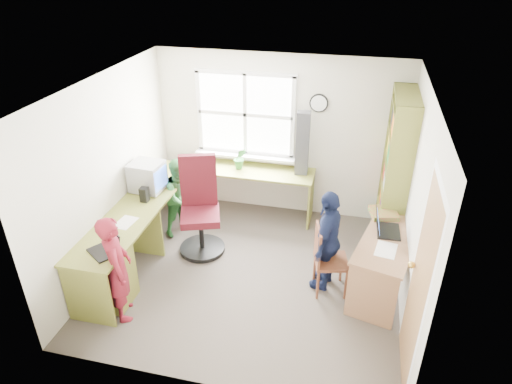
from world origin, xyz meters
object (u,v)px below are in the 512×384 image
bookshelf (395,176)px  wooden_chair (326,257)px  swivel_chair (200,211)px  person_navy (328,240)px  person_red (117,268)px  l_desk (142,243)px  cd_tower (303,143)px  laptop_right (384,227)px  person_green (181,197)px  right_desk (386,254)px  potted_plant (240,158)px  crt_monitor (147,177)px  laptop_left (107,247)px

bookshelf → wooden_chair: size_ratio=2.39×
bookshelf → swivel_chair: size_ratio=1.60×
person_navy → person_red: bearing=-52.3°
l_desk → swivel_chair: 0.88m
cd_tower → person_navy: 1.66m
person_red → wooden_chair: bearing=-97.2°
laptop_right → person_green: person_green is taller
right_desk → wooden_chair: bearing=-152.8°
right_desk → potted_plant: size_ratio=4.10×
wooden_chair → person_navy: 0.20m
swivel_chair → crt_monitor: size_ratio=2.98×
cd_tower → person_green: (-1.57, -0.76, -0.65)m
right_desk → bookshelf: 1.21m
l_desk → right_desk: (2.90, 0.36, 0.07)m
right_desk → wooden_chair: 0.70m
potted_plant → person_green: size_ratio=0.29×
cd_tower → potted_plant: (-0.90, -0.07, -0.30)m
swivel_chair → crt_monitor: (-0.74, 0.08, 0.39)m
l_desk → cd_tower: bearing=46.5°
right_desk → person_green: 2.86m
person_red → potted_plant: bearing=-46.7°
l_desk → potted_plant: bearing=65.3°
swivel_chair → person_navy: bearing=-32.7°
wooden_chair → laptop_left: 2.46m
person_navy → l_desk: bearing=-70.1°
crt_monitor → potted_plant: crt_monitor is taller
l_desk → wooden_chair: bearing=5.2°
laptop_left → potted_plant: bearing=104.1°
swivel_chair → person_navy: swivel_chair is taller
l_desk → bookshelf: 3.35m
right_desk → swivel_chair: 2.42m
right_desk → swivel_chair: swivel_chair is taller
wooden_chair → bookshelf: bearing=46.4°
l_desk → person_red: person_red is taller
crt_monitor → person_navy: (2.46, -0.47, -0.31)m
potted_plant → person_red: 2.55m
l_desk → swivel_chair: bearing=54.4°
wooden_chair → laptop_right: (0.62, 0.33, 0.30)m
right_desk → crt_monitor: size_ratio=3.06×
laptop_right → potted_plant: (-2.05, 1.18, 0.14)m
crt_monitor → laptop_right: size_ratio=1.19×
bookshelf → right_desk: bearing=-92.9°
person_green → swivel_chair: bearing=-97.5°
right_desk → wooden_chair: wooden_chair is taller
bookshelf → potted_plant: (-2.17, 0.24, -0.09)m
right_desk → laptop_right: bearing=122.5°
wooden_chair → crt_monitor: 2.57m
swivel_chair → potted_plant: (0.28, 1.00, 0.35)m
right_desk → person_red: bearing=-145.0°
crt_monitor → potted_plant: bearing=46.7°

